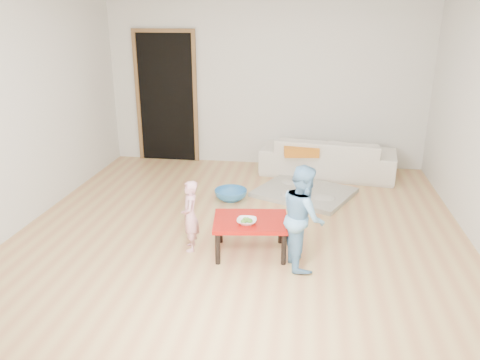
% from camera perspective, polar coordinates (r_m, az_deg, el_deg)
% --- Properties ---
extents(floor, '(5.00, 5.00, 0.01)m').
position_cam_1_polar(floor, '(5.43, 0.31, -5.76)').
color(floor, tan).
rests_on(floor, ground).
extents(back_wall, '(5.00, 0.02, 2.60)m').
position_cam_1_polar(back_wall, '(7.46, 3.11, 11.69)').
color(back_wall, silver).
rests_on(back_wall, floor).
extents(left_wall, '(0.02, 5.00, 2.60)m').
position_cam_1_polar(left_wall, '(5.90, -24.70, 7.81)').
color(left_wall, silver).
rests_on(left_wall, floor).
extents(doorway, '(1.02, 0.08, 2.11)m').
position_cam_1_polar(doorway, '(7.80, -8.90, 9.79)').
color(doorway, brown).
rests_on(doorway, back_wall).
extents(sofa, '(2.06, 1.02, 0.58)m').
position_cam_1_polar(sofa, '(7.21, 10.65, 2.86)').
color(sofa, beige).
rests_on(sofa, floor).
extents(cushion, '(0.55, 0.50, 0.13)m').
position_cam_1_polar(cushion, '(6.94, 7.38, 3.73)').
color(cushion, orange).
rests_on(cushion, sofa).
extents(red_table, '(0.81, 0.65, 0.37)m').
position_cam_1_polar(red_table, '(4.80, 1.30, -6.88)').
color(red_table, '#9C0E08').
rests_on(red_table, floor).
extents(bowl, '(0.19, 0.19, 0.05)m').
position_cam_1_polar(bowl, '(4.63, 0.83, -5.07)').
color(bowl, white).
rests_on(bowl, red_table).
extents(broccoli, '(0.12, 0.12, 0.06)m').
position_cam_1_polar(broccoli, '(4.63, 0.83, -5.02)').
color(broccoli, '#2D5919').
rests_on(broccoli, red_table).
extents(child_pink, '(0.24, 0.31, 0.75)m').
position_cam_1_polar(child_pink, '(4.83, -6.10, -4.38)').
color(child_pink, '#E86A79').
rests_on(child_pink, floor).
extents(child_blue, '(0.50, 0.58, 1.02)m').
position_cam_1_polar(child_blue, '(4.50, 7.69, -4.44)').
color(child_blue, '#589FCC').
rests_on(child_blue, floor).
extents(basin, '(0.43, 0.43, 0.13)m').
position_cam_1_polar(basin, '(6.19, -1.13, -1.79)').
color(basin, teal).
rests_on(basin, floor).
extents(blanket, '(1.49, 1.40, 0.06)m').
position_cam_1_polar(blanket, '(6.43, 7.84, -1.50)').
color(blanket, '#AAA796').
rests_on(blanket, floor).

